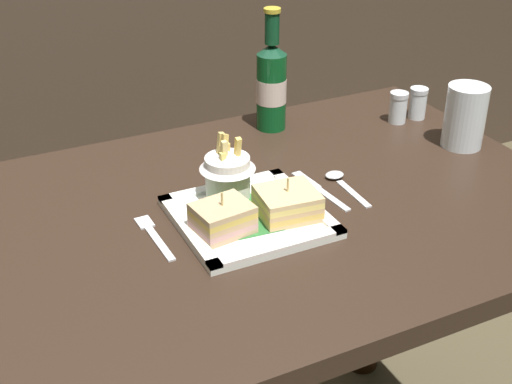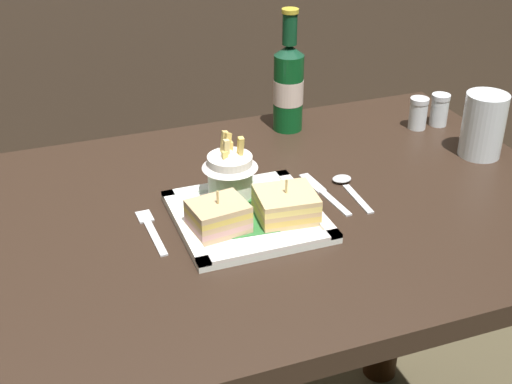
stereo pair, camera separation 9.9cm
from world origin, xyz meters
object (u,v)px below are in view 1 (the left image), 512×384
object	(u,v)px
square_plate	(249,217)
water_glass	(464,121)
dining_table	(263,296)
pepper_shaker	(418,105)
sandwich_half_right	(287,203)
beer_bottle	(271,84)
fries_cup	(227,169)
fork	(153,235)
spoon	(339,180)
knife	(318,189)
salt_shaker	(398,109)
sandwich_half_left	(223,218)

from	to	relation	value
square_plate	water_glass	bearing A→B (deg)	8.18
dining_table	pepper_shaker	world-z (taller)	pepper_shaker
sandwich_half_right	beer_bottle	world-z (taller)	beer_bottle
fries_cup	beer_bottle	world-z (taller)	beer_bottle
fork	spoon	world-z (taller)	spoon
dining_table	knife	size ratio (longest dim) A/B	6.72
fries_cup	beer_bottle	size ratio (longest dim) A/B	0.45
fries_cup	beer_bottle	xyz separation A→B (m)	(0.21, 0.24, 0.04)
knife	pepper_shaker	world-z (taller)	pepper_shaker
water_glass	fork	bearing A→B (deg)	-175.93
fries_cup	salt_shaker	distance (m)	0.49
fork	knife	xyz separation A→B (m)	(0.31, 0.01, -0.00)
square_plate	pepper_shaker	size ratio (longest dim) A/B	3.42
spoon	salt_shaker	xyz separation A→B (m)	(0.25, 0.18, 0.02)
water_glass	knife	xyz separation A→B (m)	(-0.35, -0.03, -0.05)
knife	square_plate	bearing A→B (deg)	-165.36
fork	square_plate	bearing A→B (deg)	-9.37
knife	spoon	world-z (taller)	spoon
square_plate	salt_shaker	size ratio (longest dim) A/B	3.48
sandwich_half_right	knife	world-z (taller)	sandwich_half_right
dining_table	sandwich_half_left	world-z (taller)	sandwich_half_left
pepper_shaker	fork	bearing A→B (deg)	-163.39
square_plate	pepper_shaker	world-z (taller)	pepper_shaker
beer_bottle	spoon	size ratio (longest dim) A/B	1.90
square_plate	knife	distance (m)	0.16
square_plate	fork	xyz separation A→B (m)	(-0.15, 0.03, -0.01)
fries_cup	knife	distance (m)	0.17
fries_cup	spoon	xyz separation A→B (m)	(0.21, -0.02, -0.06)
knife	pepper_shaker	size ratio (longest dim) A/B	2.37
sandwich_half_left	spoon	size ratio (longest dim) A/B	0.72
square_plate	spoon	world-z (taller)	square_plate
square_plate	water_glass	distance (m)	0.51
dining_table	water_glass	xyz separation A→B (m)	(0.46, 0.04, 0.24)
fork	salt_shaker	bearing A→B (deg)	17.92
fries_cup	water_glass	world-z (taller)	water_glass
beer_bottle	water_glass	distance (m)	0.39
sandwich_half_right	salt_shaker	bearing A→B (deg)	31.92
sandwich_half_left	fork	world-z (taller)	sandwich_half_left
pepper_shaker	beer_bottle	bearing A→B (deg)	163.29
sandwich_half_left	knife	bearing A→B (deg)	17.36
spoon	pepper_shaker	xyz separation A→B (m)	(0.30, 0.18, 0.02)
sandwich_half_right	knife	distance (m)	0.12
sandwich_half_right	beer_bottle	distance (m)	0.38
dining_table	salt_shaker	world-z (taller)	salt_shaker
square_plate	water_glass	xyz separation A→B (m)	(0.50, 0.07, 0.05)
sandwich_half_right	fries_cup	bearing A→B (deg)	122.50
dining_table	sandwich_half_right	distance (m)	0.23
sandwich_half_left	pepper_shaker	distance (m)	0.62
square_plate	spoon	distance (m)	0.21
square_plate	spoon	size ratio (longest dim) A/B	1.76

